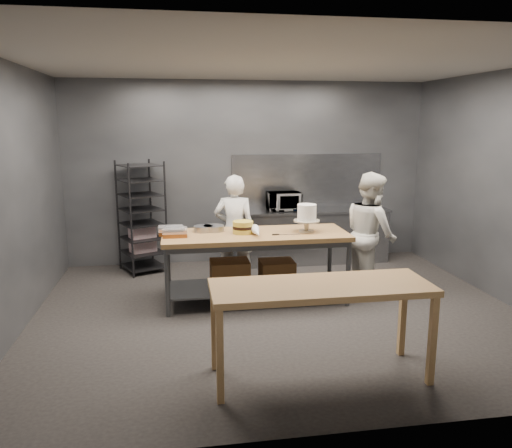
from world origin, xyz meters
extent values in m
plane|color=black|center=(0.00, 0.00, 0.00)|extent=(6.00, 6.00, 0.00)
cube|color=#4C4F54|center=(0.00, 2.50, 1.50)|extent=(6.00, 0.04, 3.00)
cube|color=#94613B|center=(-0.22, 0.47, 0.89)|extent=(2.40, 0.90, 0.06)
cube|color=#47494C|center=(-0.22, 0.47, 0.20)|extent=(2.25, 0.75, 0.03)
cylinder|color=#47494C|center=(-1.36, 0.08, 0.43)|extent=(0.06, 0.06, 0.86)
cylinder|color=#47494C|center=(-1.36, 0.86, 0.43)|extent=(0.06, 0.06, 0.86)
cylinder|color=#47494C|center=(0.92, 0.08, 0.43)|extent=(0.06, 0.06, 0.86)
cylinder|color=#47494C|center=(0.92, 0.86, 0.43)|extent=(0.06, 0.06, 0.86)
cube|color=brown|center=(-0.56, 0.47, 0.39)|extent=(0.50, 0.40, 0.35)
cube|color=brown|center=(0.08, 0.54, 0.36)|extent=(0.45, 0.38, 0.30)
cube|color=#9E6D41|center=(0.05, -1.63, 0.87)|extent=(2.00, 0.70, 0.06)
cube|color=#9E6D41|center=(-0.90, -1.93, 0.42)|extent=(0.06, 0.06, 0.84)
cube|color=#9E6D41|center=(-0.90, -1.33, 0.42)|extent=(0.06, 0.06, 0.84)
cube|color=#9E6D41|center=(1.00, -1.93, 0.42)|extent=(0.06, 0.06, 0.84)
cube|color=#9E6D41|center=(1.00, -1.33, 0.42)|extent=(0.06, 0.06, 0.84)
cube|color=slate|center=(1.00, 2.18, 0.88)|extent=(2.60, 0.60, 0.04)
cube|color=slate|center=(1.00, 2.18, 0.43)|extent=(2.56, 0.56, 0.86)
cube|color=slate|center=(1.00, 2.48, 1.35)|extent=(2.60, 0.02, 0.90)
cube|color=black|center=(-1.77, 2.10, 0.88)|extent=(0.81, 0.84, 1.75)
cube|color=silver|center=(-1.77, 2.10, 0.54)|extent=(0.45, 0.38, 0.45)
imported|color=white|center=(-0.41, 1.20, 0.80)|extent=(0.65, 0.49, 1.61)
imported|color=white|center=(1.39, 0.54, 0.84)|extent=(0.70, 0.86, 1.68)
imported|color=black|center=(0.53, 2.18, 1.05)|extent=(0.54, 0.37, 0.30)
cylinder|color=#B1A68D|center=(0.45, 0.43, 0.93)|extent=(0.20, 0.20, 0.02)
cylinder|color=#B1A68D|center=(0.45, 0.43, 1.00)|extent=(0.06, 0.06, 0.12)
cylinder|color=#B1A68D|center=(0.45, 0.43, 1.07)|extent=(0.34, 0.34, 0.02)
cylinder|color=white|center=(0.45, 0.43, 1.18)|extent=(0.25, 0.25, 0.21)
cylinder|color=gold|center=(-0.38, 0.48, 0.95)|extent=(0.26, 0.26, 0.06)
cylinder|color=black|center=(-0.38, 0.48, 1.00)|extent=(0.26, 0.26, 0.04)
cylinder|color=gold|center=(-0.38, 0.48, 1.05)|extent=(0.26, 0.26, 0.06)
cylinder|color=gray|center=(-0.88, 0.67, 0.96)|extent=(0.25, 0.25, 0.07)
cylinder|color=gray|center=(-0.75, 0.68, 0.96)|extent=(0.27, 0.27, 0.07)
cylinder|color=gray|center=(-1.25, 0.64, 0.96)|extent=(0.27, 0.27, 0.07)
cone|color=white|center=(-0.24, 0.26, 0.98)|extent=(0.12, 0.38, 0.12)
cube|color=slate|center=(0.19, 0.31, 0.92)|extent=(0.28, 0.02, 0.00)
cube|color=black|center=(0.01, 0.31, 0.93)|extent=(0.09, 0.02, 0.02)
cube|color=#A15420|center=(-1.25, 0.42, 0.95)|extent=(0.30, 0.20, 0.05)
cube|color=silver|center=(-1.25, 0.42, 1.00)|extent=(0.31, 0.21, 0.06)
cube|color=#A15420|center=(-1.30, 0.55, 0.95)|extent=(0.30, 0.20, 0.05)
cube|color=silver|center=(-1.30, 0.55, 1.00)|extent=(0.31, 0.21, 0.06)
camera|label=1|loc=(-1.22, -5.77, 2.34)|focal=35.00mm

